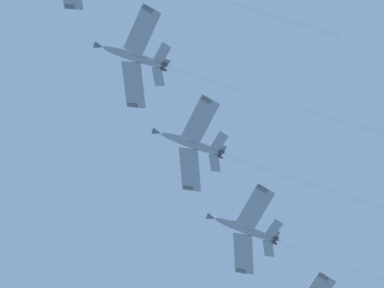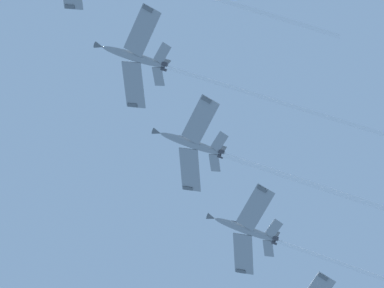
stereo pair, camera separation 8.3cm
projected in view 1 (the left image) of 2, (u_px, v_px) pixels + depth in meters
The scene contains 3 objects.
jet_second at pixel (178, 70), 155.71m from camera, with size 20.08×51.03×18.42m.
jet_third at pixel (257, 166), 159.51m from camera, with size 20.08×52.64×19.53m.
jet_fourth at pixel (280, 241), 163.20m from camera, with size 20.08×43.70×16.58m.
Camera 1 is at (-47.80, -20.11, 1.62)m, focal length 84.19 mm.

